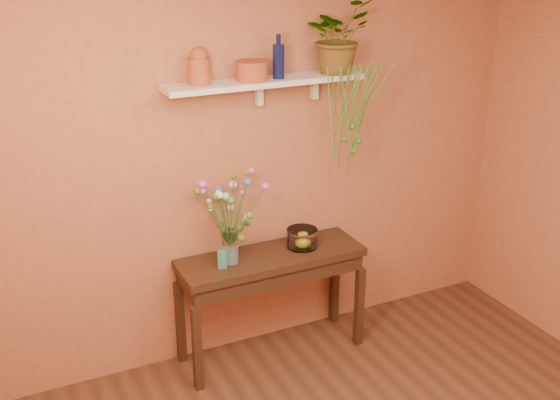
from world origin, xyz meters
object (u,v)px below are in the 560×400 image
object	(u,v)px
glass_vase	(230,249)
glass_bowl	(302,239)
sideboard	(271,269)
blue_bottle	(279,61)
terracotta_jug	(199,67)
spider_plant	(338,36)
bouquet	(228,203)

from	to	relation	value
glass_vase	glass_bowl	bearing A→B (deg)	1.26
sideboard	blue_bottle	world-z (taller)	blue_bottle
terracotta_jug	spider_plant	world-z (taller)	spider_plant
spider_plant	glass_vase	world-z (taller)	spider_plant
bouquet	glass_vase	bearing A→B (deg)	-82.99
bouquet	spider_plant	bearing A→B (deg)	4.10
terracotta_jug	glass_vase	world-z (taller)	terracotta_jug
sideboard	spider_plant	size ratio (longest dim) A/B	2.71
bouquet	glass_bowl	world-z (taller)	bouquet
spider_plant	glass_bowl	bearing A→B (deg)	-168.03
spider_plant	glass_bowl	world-z (taller)	spider_plant
glass_bowl	sideboard	bearing A→B (deg)	-175.75
sideboard	glass_vase	bearing A→B (deg)	178.77
bouquet	glass_bowl	bearing A→B (deg)	0.06
spider_plant	bouquet	xyz separation A→B (m)	(-0.80, -0.06, -0.98)
spider_plant	glass_bowl	distance (m)	1.37
sideboard	terracotta_jug	size ratio (longest dim) A/B	5.70
terracotta_jug	bouquet	bearing A→B (deg)	-32.72
terracotta_jug	bouquet	size ratio (longest dim) A/B	0.44
terracotta_jug	glass_bowl	distance (m)	1.38
blue_bottle	glass_bowl	xyz separation A→B (m)	(0.15, -0.05, -1.22)
blue_bottle	terracotta_jug	bearing A→B (deg)	176.47
glass_bowl	glass_vase	bearing A→B (deg)	-178.74
terracotta_jug	blue_bottle	distance (m)	0.51
blue_bottle	bouquet	size ratio (longest dim) A/B	0.54
bouquet	glass_bowl	xyz separation A→B (m)	(0.53, 0.00, -0.36)
glass_vase	bouquet	size ratio (longest dim) A/B	0.45
blue_bottle	glass_vase	bearing A→B (deg)	-170.79
terracotta_jug	glass_bowl	xyz separation A→B (m)	(0.66, -0.08, -1.21)
glass_vase	spider_plant	bearing A→B (deg)	4.90
blue_bottle	spider_plant	bearing A→B (deg)	0.98
glass_vase	bouquet	distance (m)	0.32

